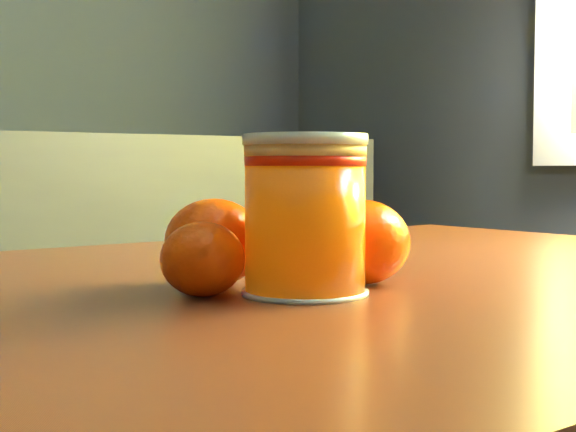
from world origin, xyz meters
TOP-DOWN VIEW (x-y plane):
  - table at (0.85, 0.25)m, footprint 1.07×0.80m
  - juice_glass at (0.77, 0.17)m, footprint 0.09×0.09m
  - orange_front at (0.73, 0.24)m, footprint 0.08×0.08m
  - orange_back at (0.83, 0.19)m, footprint 0.09×0.09m
  - orange_extra at (0.70, 0.20)m, footprint 0.07×0.07m

SIDE VIEW (x-z plane):
  - table at x=0.85m, z-range 0.28..1.03m
  - orange_extra at x=0.70m, z-range 0.75..0.80m
  - orange_back at x=0.83m, z-range 0.75..0.81m
  - orange_front at x=0.73m, z-range 0.75..0.81m
  - juice_glass at x=0.77m, z-range 0.75..0.86m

